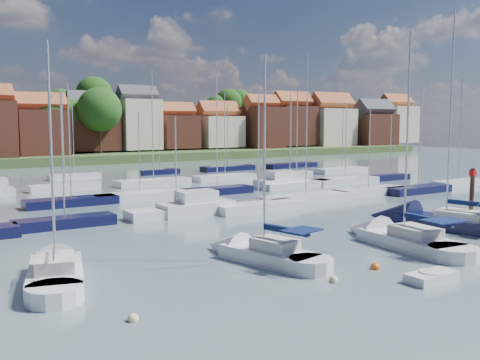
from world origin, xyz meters
TOP-DOWN VIEW (x-y plane):
  - ground at (0.00, 40.00)m, footprint 260.00×260.00m
  - sailboat_left at (-9.83, 3.62)m, footprint 4.76×10.15m
  - sailboat_centre at (0.79, 2.06)m, footprint 4.11×11.84m
  - sailboat_navy at (8.36, 4.90)m, footprint 6.70×14.03m
  - sailboat_far at (-21.25, 6.53)m, footprint 5.28×10.73m
  - tender at (-4.56, -5.17)m, footprint 2.98×1.39m
  - timber_piling at (10.08, 2.41)m, footprint 0.40×0.40m
  - buoy_a at (-20.14, -1.97)m, footprint 0.49×0.49m
  - buoy_b at (-9.05, -2.43)m, footprint 0.49×0.49m
  - buoy_c at (-5.25, -1.81)m, footprint 0.53×0.53m
  - buoy_d at (2.17, -3.16)m, footprint 0.42×0.42m
  - buoy_e at (3.62, 5.74)m, footprint 0.51×0.51m
  - marina_field at (1.91, 35.15)m, footprint 79.62×41.41m
  - far_shore_town at (2.23, 132.67)m, footprint 212.46×90.00m

SIDE VIEW (x-z plane):
  - ground at x=0.00m, z-range 0.00..0.00m
  - buoy_a at x=-20.14m, z-range -0.24..0.24m
  - buoy_b at x=-9.05m, z-range -0.25..0.25m
  - buoy_c at x=-5.25m, z-range -0.27..0.27m
  - buoy_d at x=2.17m, z-range -0.21..0.21m
  - buoy_e at x=3.62m, z-range -0.26..0.26m
  - tender at x=-4.56m, z-range -0.07..0.57m
  - sailboat_far at x=-21.25m, z-range -6.57..7.24m
  - sailboat_navy at x=8.36m, z-range -9.00..9.69m
  - sailboat_centre at x=0.79m, z-range -7.53..8.24m
  - sailboat_left at x=-9.83m, z-range -6.35..7.08m
  - marina_field at x=1.91m, z-range -7.53..8.40m
  - timber_piling at x=10.08m, z-range -2.03..5.10m
  - far_shore_town at x=2.23m, z-range -6.53..15.74m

